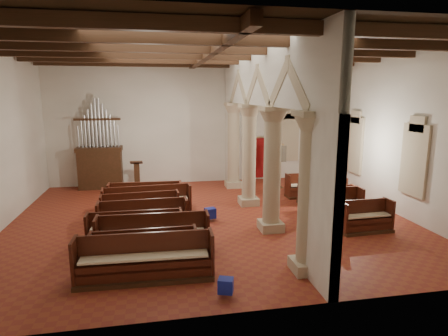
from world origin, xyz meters
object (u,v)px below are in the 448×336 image
Objects in this scene: lectern at (137,177)px; aisle_pew_0 at (365,221)px; processional_banner at (281,172)px; pipe_organ at (100,160)px; nave_pew_0 at (145,265)px.

lectern is 10.45m from aisle_pew_0.
processional_banner is at bearing -7.71° from lectern.
pipe_organ is 12.13m from aisle_pew_0.
processional_banner is (8.51, -1.54, -0.60)m from pipe_organ.
lectern is at bearing 134.42° from aisle_pew_0.
pipe_organ is 10.02m from nave_pew_0.
lectern is 0.79× the size of aisle_pew_0.
pipe_organ is at bearing 138.17° from aisle_pew_0.
lectern is 0.64× the size of processional_banner.
aisle_pew_0 is at bearing -84.19° from processional_banner.
pipe_organ is 8.67m from processional_banner.
nave_pew_0 is at bearing -85.80° from lectern.
aisle_pew_0 is (0.81, -6.15, -0.42)m from processional_banner.
pipe_organ is 3.11× the size of lectern.
aisle_pew_0 is at bearing -39.52° from pipe_organ.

